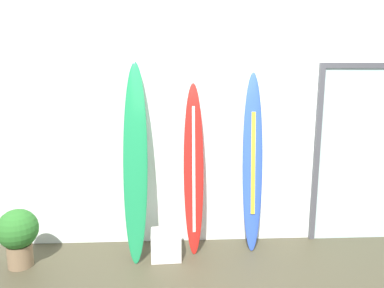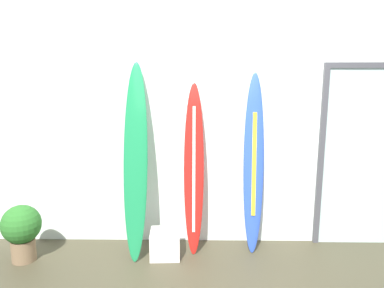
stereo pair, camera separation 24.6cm
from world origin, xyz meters
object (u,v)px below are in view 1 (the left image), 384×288
at_px(glass_door, 361,151).
at_px(potted_plant, 18,234).
at_px(surfboard_emerald, 135,163).
at_px(surfboard_cobalt, 252,163).
at_px(display_block_left, 166,244).
at_px(surfboard_crimson, 194,169).

height_order(glass_door, potted_plant, glass_door).
xyz_separation_m(surfboard_emerald, glass_door, (2.61, 0.28, 0.04)).
height_order(surfboard_cobalt, potted_plant, surfboard_cobalt).
bearing_deg(surfboard_emerald, potted_plant, -170.62).
relative_size(surfboard_cobalt, display_block_left, 5.99).
xyz_separation_m(surfboard_emerald, display_block_left, (0.31, -0.08, -0.90)).
bearing_deg(potted_plant, surfboard_emerald, 9.38).
bearing_deg(potted_plant, surfboard_crimson, 9.14).
distance_m(surfboard_emerald, glass_door, 2.63).
bearing_deg(display_block_left, potted_plant, -175.66).
relative_size(surfboard_cobalt, glass_door, 0.95).
xyz_separation_m(display_block_left, potted_plant, (-1.51, -0.11, 0.22)).
xyz_separation_m(surfboard_crimson, glass_door, (1.99, 0.19, 0.14)).
relative_size(surfboard_crimson, surfboard_cobalt, 0.94).
distance_m(glass_door, potted_plant, 3.91).
distance_m(surfboard_cobalt, glass_door, 1.34).
distance_m(surfboard_emerald, surfboard_cobalt, 1.29).
bearing_deg(surfboard_crimson, glass_door, 5.39).
distance_m(surfboard_cobalt, potted_plant, 2.58).
xyz_separation_m(glass_door, potted_plant, (-3.81, -0.48, -0.72)).
relative_size(surfboard_emerald, potted_plant, 3.43).
relative_size(glass_door, potted_plant, 3.41).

